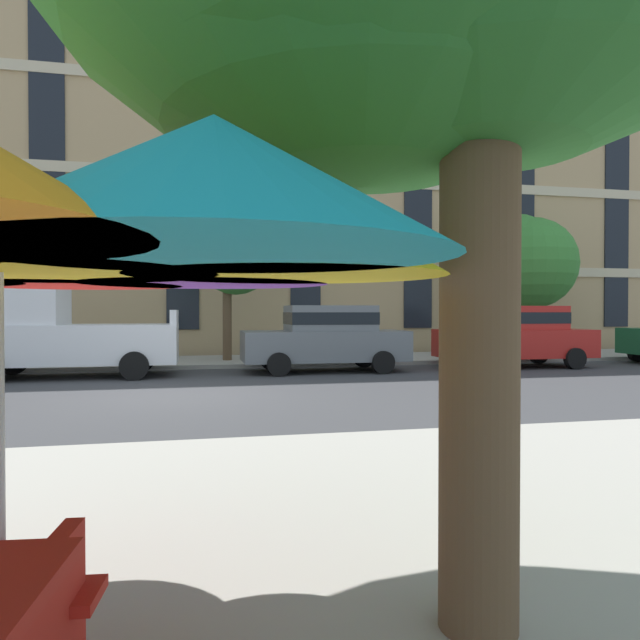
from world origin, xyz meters
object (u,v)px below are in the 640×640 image
(pickup_white, at_px, (61,336))
(street_tree_right, at_px, (522,261))
(sedan_red, at_px, (516,335))
(street_tree_middle, at_px, (236,256))
(sedan_gray, at_px, (326,336))

(pickup_white, distance_m, street_tree_right, 15.46)
(street_tree_right, bearing_deg, pickup_white, -166.04)
(sedan_red, relative_size, street_tree_middle, 0.98)
(sedan_gray, distance_m, street_tree_right, 9.28)
(street_tree_middle, bearing_deg, sedan_red, -19.40)
(sedan_gray, bearing_deg, street_tree_right, 24.36)
(pickup_white, height_order, sedan_gray, pickup_white)
(pickup_white, relative_size, sedan_gray, 1.16)
(sedan_gray, height_order, street_tree_right, street_tree_right)
(pickup_white, bearing_deg, street_tree_right, 13.96)
(sedan_gray, distance_m, street_tree_middle, 4.28)
(pickup_white, relative_size, street_tree_middle, 1.14)
(street_tree_middle, bearing_deg, street_tree_right, 4.99)
(sedan_gray, height_order, street_tree_middle, street_tree_middle)
(pickup_white, bearing_deg, sedan_gray, -0.00)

